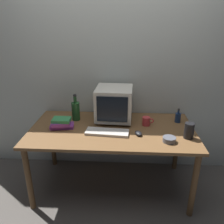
# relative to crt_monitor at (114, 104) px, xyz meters

# --- Properties ---
(ground_plane) EXTENTS (6.00, 6.00, 0.00)m
(ground_plane) POSITION_rel_crt_monitor_xyz_m (-0.01, -0.21, -0.92)
(ground_plane) COLOR #56514C
(back_wall) EXTENTS (4.00, 0.08, 2.50)m
(back_wall) POSITION_rel_crt_monitor_xyz_m (-0.01, 0.29, 0.33)
(back_wall) COLOR beige
(back_wall) RESTS_ON ground
(desk) EXTENTS (1.67, 0.87, 0.72)m
(desk) POSITION_rel_crt_monitor_xyz_m (-0.01, -0.21, -0.27)
(desk) COLOR brown
(desk) RESTS_ON ground
(crt_monitor) EXTENTS (0.40, 0.40, 0.37)m
(crt_monitor) POSITION_rel_crt_monitor_xyz_m (0.00, 0.00, 0.00)
(crt_monitor) COLOR beige
(crt_monitor) RESTS_ON desk
(keyboard) EXTENTS (0.43, 0.19, 0.02)m
(keyboard) POSITION_rel_crt_monitor_xyz_m (-0.05, -0.32, -0.18)
(keyboard) COLOR beige
(keyboard) RESTS_ON desk
(computer_mouse) EXTENTS (0.09, 0.11, 0.04)m
(computer_mouse) POSITION_rel_crt_monitor_xyz_m (0.25, -0.34, -0.17)
(computer_mouse) COLOR black
(computer_mouse) RESTS_ON desk
(bottle_tall) EXTENTS (0.09, 0.09, 0.30)m
(bottle_tall) POSITION_rel_crt_monitor_xyz_m (-0.42, -0.01, -0.08)
(bottle_tall) COLOR #1E4C23
(bottle_tall) RESTS_ON desk
(bottle_short) EXTENTS (0.06, 0.06, 0.16)m
(bottle_short) POSITION_rel_crt_monitor_xyz_m (0.69, -0.01, -0.13)
(bottle_short) COLOR navy
(bottle_short) RESTS_ON desk
(book_stack) EXTENTS (0.25, 0.18, 0.11)m
(book_stack) POSITION_rel_crt_monitor_xyz_m (-0.53, -0.23, -0.14)
(book_stack) COLOR #843893
(book_stack) RESTS_ON desk
(mug) EXTENTS (0.12, 0.08, 0.09)m
(mug) POSITION_rel_crt_monitor_xyz_m (0.35, -0.11, -0.15)
(mug) COLOR #CC383D
(mug) RESTS_ON desk
(cd_spindle) EXTENTS (0.12, 0.12, 0.04)m
(cd_spindle) POSITION_rel_crt_monitor_xyz_m (0.52, -0.45, -0.17)
(cd_spindle) COLOR #595B66
(cd_spindle) RESTS_ON desk
(metal_canister) EXTENTS (0.09, 0.09, 0.15)m
(metal_canister) POSITION_rel_crt_monitor_xyz_m (0.72, -0.37, -0.12)
(metal_canister) COLOR black
(metal_canister) RESTS_ON desk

